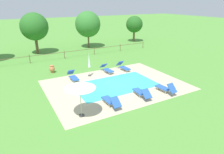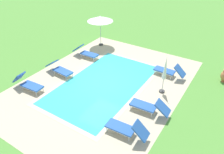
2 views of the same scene
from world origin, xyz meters
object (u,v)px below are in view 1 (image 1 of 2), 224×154
at_px(tree_west_mid, 88,24).
at_px(sun_lounger_north_mid, 111,101).
at_px(sun_lounger_north_end, 165,88).
at_px(patio_umbrella_open_foreground, 80,86).
at_px(sun_lounger_north_far, 141,92).
at_px(tree_centre, 134,24).
at_px(sun_lounger_north_near_steps, 107,69).
at_px(tree_east_mid, 34,27).
at_px(terracotta_urn_near_fence, 52,69).
at_px(sun_lounger_south_near_corner, 73,76).
at_px(sun_lounger_south_mid, 123,67).
at_px(patio_umbrella_closed_row_west, 89,62).

bearing_deg(tree_west_mid, sun_lounger_north_mid, -108.30).
distance_m(sun_lounger_north_end, patio_umbrella_open_foreground, 7.46).
distance_m(sun_lounger_north_far, tree_centre, 22.75).
relative_size(sun_lounger_north_near_steps, tree_centre, 0.45).
relative_size(sun_lounger_north_near_steps, tree_east_mid, 0.36).
bearing_deg(tree_centre, terracotta_urn_near_fence, -150.11).
xyz_separation_m(terracotta_urn_near_fence, tree_west_mid, (8.02, 9.29, 3.20)).
distance_m(sun_lounger_south_near_corner, tree_west_mid, 14.48).
height_order(sun_lounger_south_near_corner, tree_west_mid, tree_west_mid).
xyz_separation_m(sun_lounger_north_end, tree_centre, (10.30, 19.16, 2.69)).
height_order(sun_lounger_north_mid, sun_lounger_south_mid, sun_lounger_south_mid).
xyz_separation_m(sun_lounger_north_mid, sun_lounger_north_end, (4.93, -0.26, 0.01)).
relative_size(sun_lounger_north_near_steps, sun_lounger_north_end, 1.04).
bearing_deg(tree_centre, tree_east_mid, -177.31).
relative_size(sun_lounger_north_near_steps, tree_west_mid, 0.36).
distance_m(sun_lounger_north_near_steps, tree_east_mid, 13.18).
relative_size(patio_umbrella_open_foreground, patio_umbrella_closed_row_west, 1.06).
distance_m(sun_lounger_north_end, patio_umbrella_closed_row_west, 7.65).
bearing_deg(tree_centre, sun_lounger_north_end, -118.25).
relative_size(sun_lounger_north_far, patio_umbrella_open_foreground, 0.86).
height_order(sun_lounger_north_near_steps, sun_lounger_north_far, sun_lounger_north_near_steps).
xyz_separation_m(tree_west_mid, tree_centre, (9.17, 0.59, -0.55)).
bearing_deg(sun_lounger_north_mid, tree_east_mid, 95.76).
height_order(sun_lounger_north_end, sun_lounger_south_near_corner, sun_lounger_north_end).
distance_m(sun_lounger_north_far, terracotta_urn_near_fence, 10.13).
distance_m(sun_lounger_north_near_steps, patio_umbrella_closed_row_west, 2.23).
bearing_deg(patio_umbrella_open_foreground, patio_umbrella_closed_row_west, 62.85).
xyz_separation_m(sun_lounger_south_near_corner, tree_east_mid, (-1.08, 12.15, 3.35)).
bearing_deg(patio_umbrella_open_foreground, sun_lounger_north_far, 4.45).
xyz_separation_m(sun_lounger_north_far, tree_west_mid, (3.30, 18.25, 3.26)).
bearing_deg(patio_umbrella_closed_row_west, sun_lounger_north_end, -59.28).
relative_size(sun_lounger_north_end, patio_umbrella_open_foreground, 0.81).
distance_m(sun_lounger_north_near_steps, tree_west_mid, 12.78).
xyz_separation_m(sun_lounger_north_end, tree_east_mid, (-6.75, 18.36, 3.35)).
bearing_deg(tree_west_mid, tree_centre, 3.69).
relative_size(sun_lounger_north_end, tree_east_mid, 0.35).
bearing_deg(sun_lounger_north_mid, patio_umbrella_open_foreground, -171.93).
xyz_separation_m(sun_lounger_north_mid, tree_centre, (15.22, 18.91, 2.70)).
bearing_deg(tree_west_mid, sun_lounger_north_far, -100.26).
distance_m(sun_lounger_south_near_corner, patio_umbrella_closed_row_west, 2.09).
bearing_deg(terracotta_urn_near_fence, sun_lounger_north_end, -53.42).
xyz_separation_m(patio_umbrella_closed_row_west, tree_centre, (14.17, 12.65, 1.67)).
bearing_deg(patio_umbrella_open_foreground, sun_lounger_north_mid, 8.07).
xyz_separation_m(sun_lounger_north_mid, terracotta_urn_near_fence, (-1.96, 9.03, 0.05)).
bearing_deg(sun_lounger_north_mid, sun_lounger_south_near_corner, 97.16).
bearing_deg(sun_lounger_south_near_corner, tree_centre, 39.04).
height_order(sun_lounger_north_far, patio_umbrella_open_foreground, patio_umbrella_open_foreground).
bearing_deg(tree_centre, patio_umbrella_open_foreground, -132.37).
distance_m(tree_centre, tree_east_mid, 17.08).
relative_size(sun_lounger_south_mid, tree_east_mid, 0.35).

